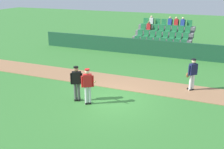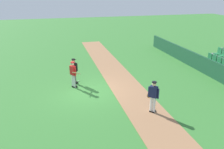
{
  "view_description": "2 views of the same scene",
  "coord_description": "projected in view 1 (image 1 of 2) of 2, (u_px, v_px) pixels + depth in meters",
  "views": [
    {
      "loc": [
        4.81,
        -11.32,
        5.52
      ],
      "look_at": [
        -0.14,
        0.56,
        1.14
      ],
      "focal_mm": 43.6,
      "sensor_mm": 36.0,
      "label": 1
    },
    {
      "loc": [
        12.95,
        -1.86,
        6.07
      ],
      "look_at": [
        0.66,
        1.39,
        1.23
      ],
      "focal_mm": 35.95,
      "sensor_mm": 36.0,
      "label": 2
    }
  ],
  "objects": [
    {
      "name": "infield_dirt_path",
      "position": [
        127.0,
        83.0,
        15.62
      ],
      "size": [
        28.0,
        2.16,
        0.03
      ],
      "primitive_type": "cube",
      "color": "#9E704C",
      "rests_on": "ground"
    },
    {
      "name": "runner_navy_jersey",
      "position": [
        192.0,
        73.0,
        14.3
      ],
      "size": [
        0.57,
        0.5,
        1.76
      ],
      "color": "white",
      "rests_on": "ground"
    },
    {
      "name": "umpire_home_plate",
      "position": [
        77.0,
        82.0,
        13.03
      ],
      "size": [
        0.55,
        0.42,
        1.76
      ],
      "color": "#4C4C4C",
      "rests_on": "ground"
    },
    {
      "name": "ground_plane",
      "position": [
        110.0,
        100.0,
        13.42
      ],
      "size": [
        80.0,
        80.0,
        0.0
      ],
      "primitive_type": "plane",
      "color": "#387A33"
    },
    {
      "name": "baseball",
      "position": [
        75.0,
        97.0,
        13.69
      ],
      "size": [
        0.07,
        0.07,
        0.07
      ],
      "primitive_type": "sphere",
      "color": "white",
      "rests_on": "ground"
    },
    {
      "name": "stadium_bleachers",
      "position": [
        163.0,
        41.0,
        23.21
      ],
      "size": [
        5.0,
        3.8,
        2.7
      ],
      "color": "slate",
      "rests_on": "ground"
    },
    {
      "name": "batter_red_jersey",
      "position": [
        88.0,
        85.0,
        12.67
      ],
      "size": [
        0.74,
        0.7,
        1.76
      ],
      "color": "silver",
      "rests_on": "ground"
    },
    {
      "name": "dugout_fence",
      "position": [
        156.0,
        48.0,
        21.22
      ],
      "size": [
        20.0,
        0.16,
        1.25
      ],
      "primitive_type": "cube",
      "color": "#19472D",
      "rests_on": "ground"
    }
  ]
}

